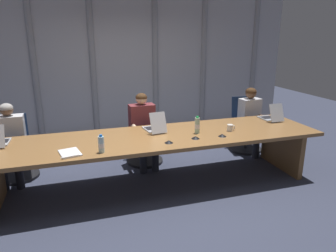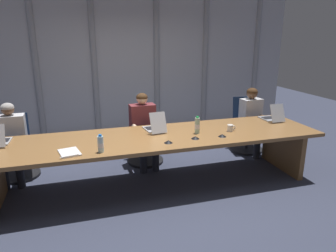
# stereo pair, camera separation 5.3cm
# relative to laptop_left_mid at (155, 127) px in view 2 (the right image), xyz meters

# --- Properties ---
(ground_plane) EXTENTS (14.28, 14.28, 0.00)m
(ground_plane) POSITION_rel_laptop_left_mid_xyz_m (-0.03, -0.24, -0.80)
(ground_plane) COLOR #383D51
(conference_table) EXTENTS (4.63, 1.12, 0.74)m
(conference_table) POSITION_rel_laptop_left_mid_xyz_m (-0.03, -0.24, -0.19)
(conference_table) COLOR olive
(conference_table) RESTS_ON ground_plane
(curtain_backdrop) EXTENTS (7.14, 0.17, 3.13)m
(curtain_backdrop) POSITION_rel_laptop_left_mid_xyz_m (-0.03, 2.16, 0.77)
(curtain_backdrop) COLOR #B2B2B7
(curtain_backdrop) RESTS_ON ground_plane
(laptop_left_mid) EXTENTS (0.28, 0.45, 0.30)m
(laptop_left_mid) POSITION_rel_laptop_left_mid_xyz_m (0.00, 0.00, 0.00)
(laptop_left_mid) COLOR #BCBCC1
(laptop_left_mid) RESTS_ON conference_table
(laptop_center) EXTENTS (0.24, 0.42, 0.29)m
(laptop_center) POSITION_rel_laptop_left_mid_xyz_m (1.96, 0.02, -0.00)
(laptop_center) COLOR #A8ADB7
(laptop_center) RESTS_ON conference_table
(office_chair_left_end) EXTENTS (0.60, 0.60, 0.92)m
(office_chair_left_end) POSITION_rel_laptop_left_mid_xyz_m (-1.98, 0.68, -0.45)
(office_chair_left_end) COLOR navy
(office_chair_left_end) RESTS_ON ground_plane
(office_chair_left_mid) EXTENTS (0.60, 0.60, 0.94)m
(office_chair_left_mid) POSITION_rel_laptop_left_mid_xyz_m (-0.00, 0.68, -0.44)
(office_chair_left_mid) COLOR black
(office_chair_left_mid) RESTS_ON ground_plane
(office_chair_center) EXTENTS (0.60, 0.61, 0.97)m
(office_chair_center) POSITION_rel_laptop_left_mid_xyz_m (1.93, 0.69, -0.43)
(office_chair_center) COLOR navy
(office_chair_center) RESTS_ON ground_plane
(person_left_end) EXTENTS (0.43, 0.55, 1.15)m
(person_left_end) POSITION_rel_laptop_left_mid_xyz_m (-1.99, 0.53, -0.15)
(person_left_end) COLOR silver
(person_left_end) RESTS_ON ground_plane
(person_left_mid) EXTENTS (0.43, 0.56, 1.19)m
(person_left_mid) POSITION_rel_laptop_left_mid_xyz_m (-0.04, 0.53, -0.12)
(person_left_mid) COLOR brown
(person_left_mid) RESTS_ON ground_plane
(person_center) EXTENTS (0.41, 0.57, 1.17)m
(person_center) POSITION_rel_laptop_left_mid_xyz_m (1.95, 0.53, -0.13)
(person_center) COLOR silver
(person_center) RESTS_ON ground_plane
(water_bottle_primary) EXTENTS (0.07, 0.07, 0.25)m
(water_bottle_primary) POSITION_rel_laptop_left_mid_xyz_m (0.54, -0.28, 0.05)
(water_bottle_primary) COLOR #ADD1B2
(water_bottle_primary) RESTS_ON conference_table
(water_bottle_secondary) EXTENTS (0.07, 0.07, 0.22)m
(water_bottle_secondary) POSITION_rel_laptop_left_mid_xyz_m (-0.81, -0.64, 0.04)
(water_bottle_secondary) COLOR silver
(water_bottle_secondary) RESTS_ON conference_table
(coffee_mug_near) EXTENTS (0.13, 0.08, 0.10)m
(coffee_mug_near) POSITION_rel_laptop_left_mid_xyz_m (1.04, -0.33, -0.01)
(coffee_mug_near) COLOR white
(coffee_mug_near) RESTS_ON conference_table
(conference_mic_left_side) EXTENTS (0.11, 0.11, 0.03)m
(conference_mic_left_side) POSITION_rel_laptop_left_mid_xyz_m (0.82, -0.52, -0.04)
(conference_mic_left_side) COLOR black
(conference_mic_left_side) RESTS_ON conference_table
(conference_mic_middle) EXTENTS (0.11, 0.11, 0.03)m
(conference_mic_middle) POSITION_rel_laptop_left_mid_xyz_m (0.43, -0.50, -0.04)
(conference_mic_middle) COLOR black
(conference_mic_middle) RESTS_ON conference_table
(conference_mic_right_side) EXTENTS (0.11, 0.11, 0.03)m
(conference_mic_right_side) POSITION_rel_laptop_left_mid_xyz_m (0.04, -0.56, -0.04)
(conference_mic_right_side) COLOR black
(conference_mic_right_side) RESTS_ON conference_table
(spiral_notepad) EXTENTS (0.28, 0.35, 0.03)m
(spiral_notepad) POSITION_rel_laptop_left_mid_xyz_m (-1.17, -0.57, -0.05)
(spiral_notepad) COLOR silver
(spiral_notepad) RESTS_ON conference_table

